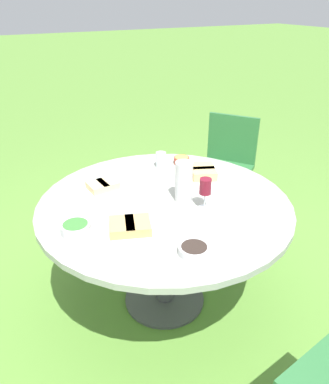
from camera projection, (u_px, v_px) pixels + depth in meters
name	position (u px, v px, depth m)	size (l,w,h in m)	color
ground_plane	(164.00, 299.00, 2.50)	(40.00, 40.00, 0.00)	#5B8C38
dining_table	(164.00, 215.00, 2.19)	(1.45, 1.45, 0.75)	#4C4C51
chair_near_right	(227.00, 159.00, 3.28)	(0.60, 0.60, 0.89)	#2D6B38
water_pitcher	(184.00, 182.00, 2.11)	(0.11, 0.10, 0.24)	silver
wine_glass	(205.00, 188.00, 2.02)	(0.07, 0.07, 0.18)	silver
platter_bread_main	(106.00, 187.00, 2.25)	(0.22, 0.31, 0.06)	white
platter_charcuterie	(203.00, 175.00, 2.39)	(0.41, 0.35, 0.07)	white
platter_sandwich_side	(134.00, 229.00, 1.85)	(0.34, 0.41, 0.07)	white
bowl_fries	(182.00, 160.00, 2.61)	(0.11, 0.11, 0.05)	#B74733
bowl_salad	(76.00, 227.00, 1.86)	(0.15, 0.15, 0.05)	silver
bowl_olives	(194.00, 250.00, 1.71)	(0.15, 0.15, 0.04)	silver
cup_water_near	(161.00, 160.00, 2.55)	(0.07, 0.07, 0.11)	silver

